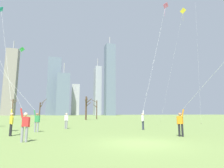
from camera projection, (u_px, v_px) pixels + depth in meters
ground_plane at (141, 143)px, 9.77m from camera, size 400.00×400.00×0.00m
kite_flyer_foreground_left_orange at (200, 100)px, 11.84m from camera, size 5.23×12.37×14.08m
kite_flyer_foreground_right_white at (11, 93)px, 10.43m from camera, size 6.64×1.23×13.45m
kite_flyer_midfield_right_red at (24, 105)px, 16.17m from camera, size 8.52×4.00×10.68m
kite_flyer_far_back_pink at (147, 98)px, 19.18m from camera, size 7.20×5.61×17.80m
kite_flyer_midfield_left_teal at (9, 95)px, 14.87m from camera, size 5.86×13.38×16.65m
bystander_strolling_midfield at (11, 121)px, 16.80m from camera, size 0.29×0.49×1.62m
bystander_far_off_by_trees at (66, 120)px, 19.12m from camera, size 0.38×0.40×1.62m
distant_kite_drifting_right_green at (19, 55)px, 36.24m from camera, size 5.11×2.33×14.69m
distant_kite_low_near_trees_yellow at (182, 18)px, 39.85m from camera, size 5.89×2.59×24.29m
bare_tree_rightmost at (12, 108)px, 45.04m from camera, size 2.09×1.88×5.11m
bare_tree_right_of_center at (40, 110)px, 46.40m from camera, size 1.73×1.74×5.35m
bare_tree_leftmost at (86, 107)px, 45.51m from camera, size 1.78×1.89×5.76m
bare_tree_center at (96, 109)px, 51.34m from camera, size 1.34×2.14×5.47m
skyline_slender_spire at (97, 91)px, 164.50m from camera, size 5.38×11.50×51.39m
skyline_squat_block at (11, 82)px, 141.65m from camera, size 8.64×7.17×58.55m
skyline_mid_tower_right at (54, 86)px, 158.95m from camera, size 11.19×6.66×50.05m
skyline_wide_slab at (63, 94)px, 147.43m from camera, size 10.13×7.36×42.56m
skyline_short_annex at (110, 79)px, 155.22m from camera, size 7.91×9.62×67.68m
skyline_mid_tower_left at (75, 100)px, 162.06m from camera, size 6.55×8.21×26.94m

